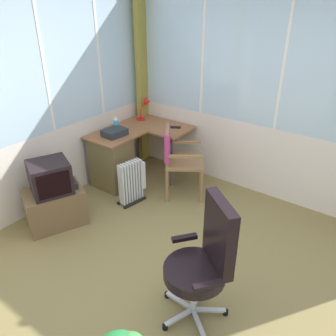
{
  "coord_description": "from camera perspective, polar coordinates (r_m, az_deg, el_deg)",
  "views": [
    {
      "loc": [
        -1.88,
        -1.3,
        2.45
      ],
      "look_at": [
        0.91,
        0.78,
        0.63
      ],
      "focal_mm": 36.39,
      "sensor_mm": 36.0,
      "label": 1
    }
  ],
  "objects": [
    {
      "name": "tv_remote",
      "position": [
        4.82,
        1.21,
        6.85
      ],
      "size": [
        0.12,
        0.15,
        0.02
      ],
      "primitive_type": "cube",
      "rotation": [
        0.0,
        0.0,
        0.55
      ],
      "color": "black",
      "rests_on": "desk"
    },
    {
      "name": "spray_bottle",
      "position": [
        4.74,
        -8.71,
        7.34
      ],
      "size": [
        0.06,
        0.06,
        0.22
      ],
      "color": "#36B0D7",
      "rests_on": "desk"
    },
    {
      "name": "desk_lamp",
      "position": [
        5.12,
        -3.68,
        10.4
      ],
      "size": [
        0.23,
        0.2,
        0.33
      ],
      "color": "red",
      "rests_on": "desk"
    },
    {
      "name": "ground",
      "position": [
        3.37,
        1.47,
        -19.73
      ],
      "size": [
        5.1,
        5.26,
        0.06
      ],
      "primitive_type": "cube",
      "color": "olive"
    },
    {
      "name": "desk",
      "position": [
        4.75,
        -8.83,
        1.66
      ],
      "size": [
        1.26,
        1.01,
        0.73
      ],
      "color": "#905C38",
      "rests_on": "ground"
    },
    {
      "name": "space_heater",
      "position": [
        4.36,
        -5.97,
        -2.29
      ],
      "size": [
        0.41,
        0.23,
        0.57
      ],
      "color": "silver",
      "rests_on": "ground"
    },
    {
      "name": "curtain_corner",
      "position": [
        5.2,
        -4.36,
        14.69
      ],
      "size": [
        0.23,
        0.1,
        2.58
      ],
      "primitive_type": "cube",
      "rotation": [
        0.0,
        0.0,
        0.12
      ],
      "color": "olive",
      "rests_on": "ground"
    },
    {
      "name": "office_chair",
      "position": [
        2.75,
        6.33,
        -14.52
      ],
      "size": [
        0.6,
        0.61,
        1.1
      ],
      "color": "#B7B7BF",
      "rests_on": "ground"
    },
    {
      "name": "tv_on_stand",
      "position": [
        4.11,
        -18.58,
        -4.65
      ],
      "size": [
        0.76,
        0.66,
        0.8
      ],
      "color": "brown",
      "rests_on": "ground"
    },
    {
      "name": "east_window_panel",
      "position": [
        4.31,
        18.24,
        11.34
      ],
      "size": [
        0.07,
        4.26,
        2.68
      ],
      "color": "silver",
      "rests_on": "ground"
    },
    {
      "name": "north_window_panel",
      "position": [
        4.09,
        -24.16,
        9.52
      ],
      "size": [
        4.1,
        0.07,
        2.68
      ],
      "color": "silver",
      "rests_on": "ground"
    },
    {
      "name": "paper_tray",
      "position": [
        4.6,
        -8.94,
        5.91
      ],
      "size": [
        0.32,
        0.25,
        0.09
      ],
      "primitive_type": "cube",
      "rotation": [
        0.0,
        0.0,
        -0.08
      ],
      "color": "#242C31",
      "rests_on": "desk"
    },
    {
      "name": "wooden_armchair",
      "position": [
        4.37,
        1.17,
        2.56
      ],
      "size": [
        0.67,
        0.67,
        0.94
      ],
      "color": "olive",
      "rests_on": "ground"
    }
  ]
}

